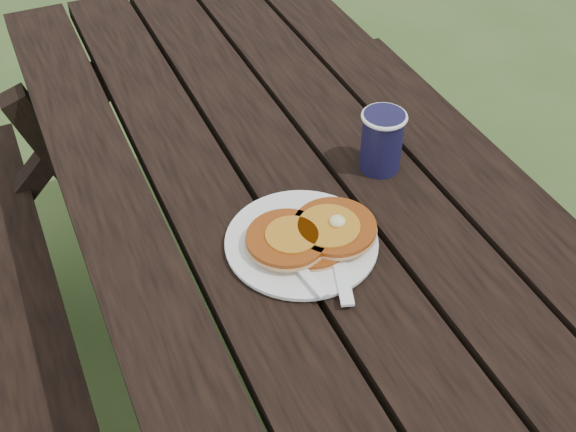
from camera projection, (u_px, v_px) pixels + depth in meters
name	position (u px, v px, depth m)	size (l,w,h in m)	color
picnic_table	(302.00, 339.00, 1.49)	(1.36, 1.80, 0.75)	black
plate	(301.00, 243.00, 1.14)	(0.24, 0.24, 0.01)	white
pancake_stack	(312.00, 234.00, 1.13)	(0.21, 0.14, 0.04)	#994211
knife	(339.00, 261.00, 1.10)	(0.02, 0.18, 0.01)	white
fork	(304.00, 273.00, 1.08)	(0.03, 0.16, 0.01)	white
coffee_cup	(382.00, 138.00, 1.25)	(0.08, 0.08, 0.11)	#151335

